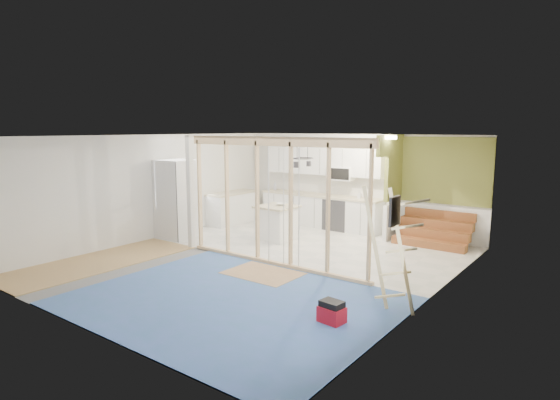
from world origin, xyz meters
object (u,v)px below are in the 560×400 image
Objects in this scene: fridge at (177,199)px; ladder at (392,250)px; island at (277,223)px; toolbox at (332,313)px.

ladder is (6.29, -1.36, -0.02)m from fridge.
island is at bearing 127.22° from ladder.
ladder reaches higher than toolbox.
ladder is at bearing -15.63° from fridge.
fridge reaches higher than ladder.
ladder is at bearing 66.90° from toolbox.
fridge is 6.43m from ladder.
toolbox is 0.20× the size of ladder.
island is at bearing 27.77° from fridge.
toolbox is (5.79, -2.23, -0.83)m from fridge.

